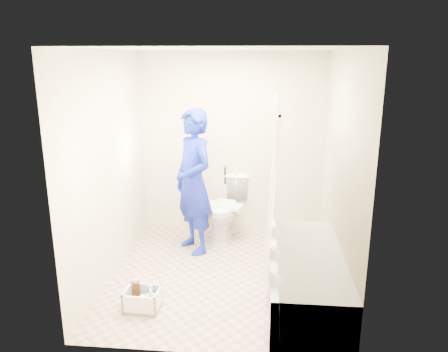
# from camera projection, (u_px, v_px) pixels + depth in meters

# --- Properties ---
(floor) EXTENTS (2.60, 2.60, 0.00)m
(floor) POSITION_uv_depth(u_px,v_px,m) (223.00, 276.00, 4.79)
(floor) COLOR tan
(floor) RESTS_ON ground
(ceiling) EXTENTS (2.40, 2.60, 0.02)m
(ceiling) POSITION_uv_depth(u_px,v_px,m) (222.00, 49.00, 4.15)
(ceiling) COLOR white
(ceiling) RESTS_ON wall_back
(wall_back) EXTENTS (2.40, 0.02, 2.40)m
(wall_back) POSITION_uv_depth(u_px,v_px,m) (232.00, 145.00, 5.72)
(wall_back) COLOR beige
(wall_back) RESTS_ON ground
(wall_front) EXTENTS (2.40, 0.02, 2.40)m
(wall_front) POSITION_uv_depth(u_px,v_px,m) (205.00, 215.00, 3.23)
(wall_front) COLOR beige
(wall_front) RESTS_ON ground
(wall_left) EXTENTS (0.02, 2.60, 2.40)m
(wall_left) POSITION_uv_depth(u_px,v_px,m) (109.00, 168.00, 4.58)
(wall_left) COLOR beige
(wall_left) RESTS_ON ground
(wall_right) EXTENTS (0.02, 2.60, 2.40)m
(wall_right) POSITION_uv_depth(u_px,v_px,m) (342.00, 173.00, 4.36)
(wall_right) COLOR beige
(wall_right) RESTS_ON ground
(bathtub) EXTENTS (0.70, 1.75, 0.50)m
(bathtub) POSITION_uv_depth(u_px,v_px,m) (305.00, 276.00, 4.24)
(bathtub) COLOR silver
(bathtub) RESTS_ON ground
(curtain_rod) EXTENTS (0.02, 1.90, 0.02)m
(curtain_rod) POSITION_uv_depth(u_px,v_px,m) (277.00, 102.00, 3.82)
(curtain_rod) COLOR silver
(curtain_rod) RESTS_ON wall_back
(shower_curtain) EXTENTS (0.06, 1.75, 1.80)m
(shower_curtain) POSITION_uv_depth(u_px,v_px,m) (273.00, 202.00, 4.07)
(shower_curtain) COLOR white
(shower_curtain) RESTS_ON curtain_rod
(toilet) EXTENTS (0.64, 0.89, 0.82)m
(toilet) POSITION_uv_depth(u_px,v_px,m) (226.00, 208.00, 5.73)
(toilet) COLOR white
(toilet) RESTS_ON ground
(tank_lid) EXTENTS (0.54, 0.33, 0.04)m
(tank_lid) POSITION_uv_depth(u_px,v_px,m) (223.00, 206.00, 5.59)
(tank_lid) COLOR white
(tank_lid) RESTS_ON toilet
(tank_internals) EXTENTS (0.20, 0.09, 0.27)m
(tank_internals) POSITION_uv_depth(u_px,v_px,m) (228.00, 174.00, 5.83)
(tank_internals) COLOR black
(tank_internals) RESTS_ON toilet
(plumber) EXTENTS (0.73, 0.76, 1.75)m
(plumber) POSITION_uv_depth(u_px,v_px,m) (194.00, 182.00, 5.22)
(plumber) COLOR #0F3097
(plumber) RESTS_ON ground
(cleaning_caddy) EXTENTS (0.34, 0.28, 0.25)m
(cleaning_caddy) POSITION_uv_depth(u_px,v_px,m) (144.00, 300.00, 4.15)
(cleaning_caddy) COLOR silver
(cleaning_caddy) RESTS_ON ground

